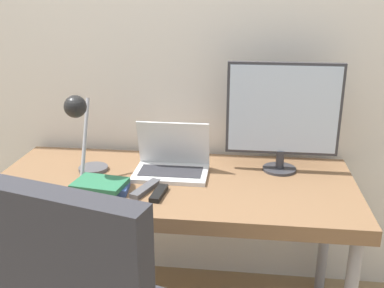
# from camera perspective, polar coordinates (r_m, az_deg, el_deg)

# --- Properties ---
(wall_back) EXTENTS (8.00, 0.05, 2.60)m
(wall_back) POSITION_cam_1_polar(r_m,az_deg,el_deg) (2.18, -0.90, 14.27)
(wall_back) COLOR silver
(wall_back) RESTS_ON ground_plane
(desk) EXTENTS (1.55, 0.68, 0.71)m
(desk) POSITION_cam_1_polar(r_m,az_deg,el_deg) (1.96, -2.42, -6.27)
(desk) COLOR brown
(desk) RESTS_ON ground_plane
(laptop) EXTENTS (0.32, 0.22, 0.23)m
(laptop) POSITION_cam_1_polar(r_m,az_deg,el_deg) (1.99, -2.59, -2.43)
(laptop) COLOR silver
(laptop) RESTS_ON desk
(monitor) EXTENTS (0.49, 0.15, 0.49)m
(monitor) POSITION_cam_1_polar(r_m,az_deg,el_deg) (1.99, 11.50, 3.87)
(monitor) COLOR #333338
(monitor) RESTS_ON desk
(desk_lamp) EXTENTS (0.13, 0.26, 0.38)m
(desk_lamp) POSITION_cam_1_polar(r_m,az_deg,el_deg) (1.91, -13.92, 2.23)
(desk_lamp) COLOR #4C4C51
(desk_lamp) RESTS_ON desk
(book_stack) EXTENTS (0.24, 0.17, 0.05)m
(book_stack) POSITION_cam_1_polar(r_m,az_deg,el_deg) (1.86, -11.56, -5.24)
(book_stack) COLOR #334C8C
(book_stack) RESTS_ON desk
(tv_remote) EXTENTS (0.10, 0.18, 0.02)m
(tv_remote) POSITION_cam_1_polar(r_m,az_deg,el_deg) (1.84, -5.91, -5.66)
(tv_remote) COLOR #4C4C51
(tv_remote) RESTS_ON desk
(media_remote) EXTENTS (0.05, 0.15, 0.02)m
(media_remote) POSITION_cam_1_polar(r_m,az_deg,el_deg) (1.80, -4.24, -6.26)
(media_remote) COLOR black
(media_remote) RESTS_ON desk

